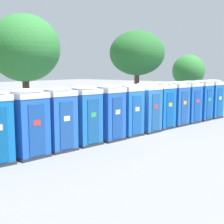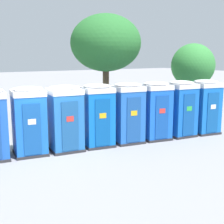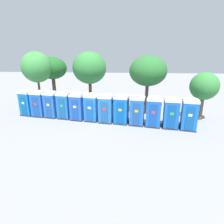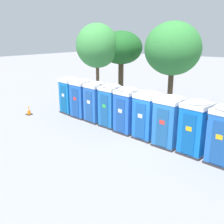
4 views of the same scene
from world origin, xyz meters
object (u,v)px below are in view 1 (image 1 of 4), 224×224
object	(u,v)px
portapotty_5	(128,109)
portapotty_4	(109,112)
portapotty_10	(201,100)
portapotty_2	(58,118)
portapotty_11	(212,99)
portapotty_7	(162,105)
portapotty_1	(28,123)
street_tree_4	(188,71)
portapotty_8	(176,103)
street_tree_3	(137,53)
portapotty_6	(147,107)
portapotty_3	(85,115)
street_tree_1	(25,48)
portapotty_9	(189,101)

from	to	relation	value
portapotty_5	portapotty_4	bearing A→B (deg)	173.26
portapotty_10	portapotty_5	bearing A→B (deg)	171.35
portapotty_2	portapotty_11	xyz separation A→B (m)	(12.02, -1.86, -0.00)
portapotty_4	portapotty_7	world-z (taller)	same
portapotty_2	portapotty_10	xyz separation A→B (m)	(10.69, -1.63, -0.00)
portapotty_1	street_tree_4	distance (m)	15.28
portapotty_1	portapotty_2	distance (m)	1.35
portapotty_2	portapotty_8	bearing A→B (deg)	-8.58
street_tree_4	portapotty_1	bearing A→B (deg)	-178.07
portapotty_4	street_tree_3	bearing A→B (deg)	22.43
portapotty_6	street_tree_3	bearing A→B (deg)	39.45
portapotty_3	portapotty_10	xyz separation A→B (m)	(9.35, -1.45, -0.00)
portapotty_4	portapotty_11	world-z (taller)	same
portapotty_1	portapotty_3	bearing A→B (deg)	-7.14
portapotty_7	street_tree_4	bearing A→B (deg)	13.09
portapotty_7	street_tree_1	world-z (taller)	street_tree_1
portapotty_3	portapotty_5	world-z (taller)	same
portapotty_8	portapotty_5	bearing A→B (deg)	171.58
portapotty_5	portapotty_6	xyz separation A→B (m)	(1.33, -0.26, -0.00)
portapotty_2	portapotty_9	bearing A→B (deg)	-8.68
portapotty_4	street_tree_3	xyz separation A→B (m)	(6.37, 2.63, 2.97)
portapotty_3	portapotty_10	distance (m)	9.46
street_tree_3	portapotty_8	bearing A→B (deg)	-106.77
portapotty_10	portapotty_9	bearing A→B (deg)	171.26
portapotty_11	portapotty_5	bearing A→B (deg)	171.14
portapotty_4	portapotty_11	size ratio (longest dim) A/B	1.00
portapotty_7	street_tree_4	size ratio (longest dim) A/B	0.59
portapotty_9	street_tree_4	xyz separation A→B (m)	(4.48, 2.10, 1.77)
portapotty_4	portapotty_8	size ratio (longest dim) A/B	1.00
street_tree_4	portapotty_5	bearing A→B (deg)	-172.55
portapotty_1	street_tree_3	world-z (taller)	street_tree_3
portapotty_4	portapotty_10	xyz separation A→B (m)	(8.02, -1.17, -0.00)
portapotty_6	street_tree_4	xyz separation A→B (m)	(8.49, 1.54, 1.77)
street_tree_3	street_tree_4	world-z (taller)	street_tree_3
portapotty_9	portapotty_5	bearing A→B (deg)	171.37
portapotty_6	portapotty_8	bearing A→B (deg)	-7.14
portapotty_6	portapotty_7	xyz separation A→B (m)	(1.35, -0.12, 0.00)
portapotty_6	portapotty_11	xyz separation A→B (m)	(6.68, -0.99, 0.00)
portapotty_1	portapotty_8	xyz separation A→B (m)	(9.36, -1.37, 0.00)
portapotty_6	portapotty_8	world-z (taller)	same
portapotty_5	portapotty_1	bearing A→B (deg)	171.78
portapotty_9	portapotty_6	bearing A→B (deg)	172.15
portapotty_8	portapotty_9	distance (m)	1.35
portapotty_8	street_tree_3	world-z (taller)	street_tree_3
portapotty_7	street_tree_3	size ratio (longest dim) A/B	0.44
portapotty_2	portapotty_7	world-z (taller)	same
portapotty_1	portapotty_4	distance (m)	4.05
portapotty_7	portapotty_10	size ratio (longest dim) A/B	1.00
street_tree_1	portapotty_9	bearing A→B (deg)	-44.83
portapotty_7	street_tree_4	world-z (taller)	street_tree_4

